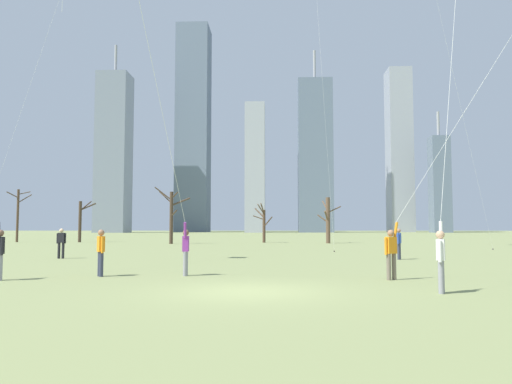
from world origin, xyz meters
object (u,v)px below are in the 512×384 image
(kite_flyer_midfield_center_purple, at_px, (443,162))
(distant_kite_drifting_right_white, at_px, (50,26))
(bare_tree_left_of_center, at_px, (18,213))
(kite_flyer_foreground_left_blue, at_px, (168,160))
(kite_flyer_far_back_green, at_px, (450,100))
(bystander_watching_nearby, at_px, (101,250))
(bare_tree_far_right_edge, at_px, (263,223))
(bare_tree_rightmost, at_px, (172,214))
(bystander_strolling_midfield, at_px, (61,242))
(bare_tree_right_of_center, at_px, (81,219))
(bystander_far_off_by_trees, at_px, (399,242))
(bare_tree_leftmost, at_px, (328,219))

(kite_flyer_midfield_center_purple, relative_size, distant_kite_drifting_right_white, 1.08)
(kite_flyer_midfield_center_purple, bearing_deg, bare_tree_left_of_center, 132.51)
(kite_flyer_midfield_center_purple, bearing_deg, kite_flyer_foreground_left_blue, -175.31)
(kite_flyer_far_back_green, height_order, bystander_watching_nearby, kite_flyer_far_back_green)
(kite_flyer_midfield_center_purple, bearing_deg, bare_tree_far_right_edge, 100.55)
(bare_tree_rightmost, bearing_deg, bystander_strolling_midfield, -92.97)
(kite_flyer_foreground_left_blue, xyz_separation_m, kite_flyer_midfield_center_purple, (9.15, 0.75, -0.02))
(bare_tree_right_of_center, xyz_separation_m, bare_tree_rightmost, (11.18, -4.83, 0.38))
(kite_flyer_midfield_center_purple, relative_size, bystander_watching_nearby, 11.28)
(bare_tree_far_right_edge, bearing_deg, bystander_far_off_by_trees, -74.13)
(bare_tree_far_right_edge, xyz_separation_m, bare_tree_left_of_center, (-27.57, 0.69, 1.05))
(bare_tree_left_of_center, bearing_deg, bystander_watching_nearby, -58.57)
(bystander_strolling_midfield, xyz_separation_m, distant_kite_drifting_right_white, (-2.40, 3.02, 13.27))
(bystander_far_off_by_trees, distance_m, distant_kite_drifting_right_white, 24.60)
(kite_flyer_midfield_center_purple, bearing_deg, bare_tree_leftmost, 90.19)
(bystander_far_off_by_trees, distance_m, bare_tree_right_of_center, 39.55)
(distant_kite_drifting_right_white, relative_size, bare_tree_right_of_center, 3.65)
(kite_flyer_midfield_center_purple, relative_size, bare_tree_far_right_edge, 4.33)
(bystander_far_off_by_trees, bearing_deg, distant_kite_drifting_right_white, 171.38)
(distant_kite_drifting_right_white, bearing_deg, bare_tree_far_right_edge, 62.17)
(bystander_far_off_by_trees, relative_size, bare_tree_far_right_edge, 0.38)
(bare_tree_right_of_center, bearing_deg, kite_flyer_foreground_left_blue, -64.71)
(bare_tree_rightmost, height_order, bare_tree_far_right_edge, bare_tree_rightmost)
(bare_tree_right_of_center, distance_m, bare_tree_left_of_center, 7.27)
(bare_tree_rightmost, height_order, bare_tree_left_of_center, bare_tree_left_of_center)
(bystander_strolling_midfield, height_order, bare_tree_left_of_center, bare_tree_left_of_center)
(bystander_watching_nearby, height_order, bystander_strolling_midfield, same)
(bare_tree_leftmost, bearing_deg, bare_tree_rightmost, -171.54)
(bare_tree_rightmost, bearing_deg, bystander_far_off_by_trees, -53.68)
(bystander_watching_nearby, bearing_deg, bare_tree_rightmost, 97.64)
(bystander_strolling_midfield, relative_size, bare_tree_rightmost, 0.28)
(bystander_far_off_by_trees, distance_m, bare_tree_far_right_edge, 28.34)
(bare_tree_leftmost, bearing_deg, bystander_strolling_midfield, -124.09)
(kite_flyer_foreground_left_blue, relative_size, bare_tree_left_of_center, 3.38)
(bystander_far_off_by_trees, bearing_deg, bare_tree_right_of_center, 135.27)
(bystander_far_off_by_trees, height_order, distant_kite_drifting_right_white, distant_kite_drifting_right_white)
(kite_flyer_foreground_left_blue, bearing_deg, bare_tree_right_of_center, 115.29)
(bare_tree_rightmost, bearing_deg, bare_tree_left_of_center, 164.99)
(bare_tree_leftmost, bearing_deg, bystander_watching_nearby, -108.48)
(kite_flyer_far_back_green, distance_m, bystander_far_off_by_trees, 12.51)
(bare_tree_far_right_edge, bearing_deg, bare_tree_leftmost, -15.59)
(bare_tree_far_right_edge, bearing_deg, kite_flyer_midfield_center_purple, -79.45)
(bystander_watching_nearby, distance_m, bare_tree_right_of_center, 40.25)
(kite_flyer_foreground_left_blue, bearing_deg, bare_tree_left_of_center, 123.42)
(kite_flyer_foreground_left_blue, bearing_deg, distant_kite_drifting_right_white, 127.75)
(kite_flyer_far_back_green, height_order, bare_tree_rightmost, kite_flyer_far_back_green)
(bystander_strolling_midfield, relative_size, bare_tree_far_right_edge, 0.38)
(kite_flyer_midfield_center_purple, height_order, bystander_strolling_midfield, kite_flyer_midfield_center_purple)
(kite_flyer_far_back_green, xyz_separation_m, bystander_far_off_by_trees, (1.27, 11.57, -4.58))
(bystander_strolling_midfield, bearing_deg, bare_tree_left_of_center, 121.76)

